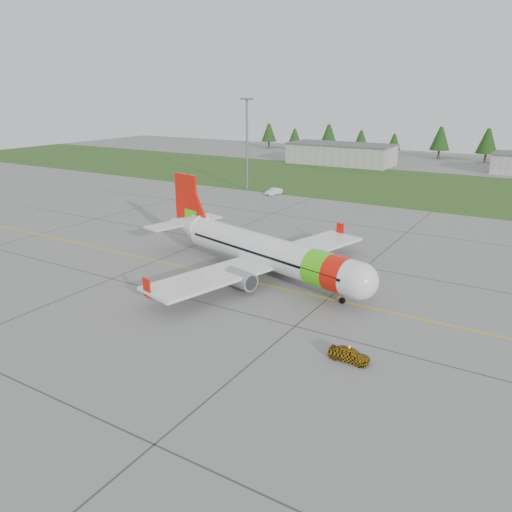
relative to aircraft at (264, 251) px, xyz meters
The scene contains 9 objects.
ground 11.17m from the aircraft, 90.87° to the right, with size 320.00×320.00×0.00m, color gray.
aircraft is the anchor object (origin of this frame).
follow_me_car 21.93m from the aircraft, 40.37° to the right, with size 1.43×1.21×3.55m, color #CC920B.
service_van 51.15m from the aircraft, 117.91° to the left, with size 1.55×1.47×4.45m, color silver.
grass_strip 71.34m from the aircraft, 90.13° to the left, with size 320.00×50.00×0.03m, color #30561E.
taxi_guideline 4.13m from the aircraft, 93.43° to the right, with size 120.00×0.25×0.02m, color gold.
hangar_west 103.75m from the aircraft, 106.90° to the left, with size 32.00×14.00×6.00m, color #A8A8A3.
floodlight_mast 57.59m from the aircraft, 124.23° to the left, with size 0.50×0.50×20.00m, color slate.
treeline 127.28m from the aircraft, 90.07° to the left, with size 160.00×8.00×10.00m, color #1C3F14, non-canonical shape.
Camera 1 is at (29.48, -39.45, 21.65)m, focal length 35.00 mm.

